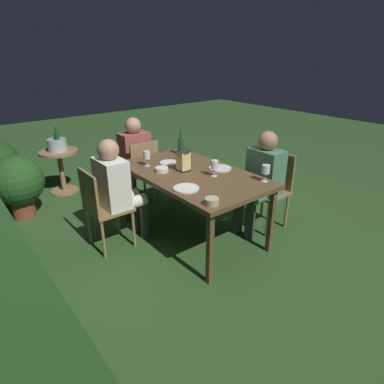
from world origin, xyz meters
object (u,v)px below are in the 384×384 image
person_in_rust (133,155)px  wine_glass_c (266,170)px  dining_table (192,177)px  side_table (61,165)px  wine_glass_b (147,156)px  potted_plant_by_hedge (18,182)px  plate_c (169,163)px  lantern_centerpiece (183,157)px  bowl_olives (162,169)px  wine_glass_a (215,165)px  bowl_bread (212,201)px  chair_side_left_a (271,186)px  plate_a (186,188)px  ice_bucket (57,144)px  chair_side_right_b (102,206)px  person_in_cream (118,187)px  plate_b (220,168)px  green_bottle_on_table (181,146)px  person_in_green (261,178)px  chair_head_far (141,169)px

person_in_rust → wine_glass_c: person_in_rust is taller
dining_table → side_table: dining_table is taller
wine_glass_b → potted_plant_by_hedge: (1.18, 1.12, -0.41)m
wine_glass_c → person_in_rust: bearing=11.6°
plate_c → potted_plant_by_hedge: size_ratio=0.27×
lantern_centerpiece → bowl_olives: bearing=58.9°
wine_glass_c → wine_glass_a: bearing=34.7°
bowl_olives → bowl_bread: bowl_bread is taller
wine_glass_b → side_table: bearing=14.9°
plate_c → chair_side_left_a: bearing=-131.0°
plate_a → ice_bucket: ice_bucket is taller
plate_c → ice_bucket: ice_bucket is taller
chair_side_right_b → wine_glass_b: bearing=-80.3°
person_in_rust → person_in_cream: same height
plate_b → potted_plant_by_hedge: 2.45m
bowl_olives → side_table: bowl_olives is taller
chair_side_left_a → wine_glass_c: 0.67m
green_bottle_on_table → plate_b: size_ratio=1.20×
wine_glass_c → bowl_olives: bearing=36.1°
plate_c → green_bottle_on_table: bearing=-58.3°
wine_glass_a → plate_a: (-0.09, 0.43, -0.11)m
plate_a → potted_plant_by_hedge: 2.26m
dining_table → person_in_rust: bearing=0.0°
dining_table → wine_glass_a: size_ratio=9.82×
chair_side_left_a → bowl_olives: 1.29m
dining_table → ice_bucket: bearing=18.0°
person_in_green → wine_glass_c: 0.46m
wine_glass_b → wine_glass_a: bearing=-153.0°
person_in_rust → green_bottle_on_table: 0.78m
wine_glass_c → green_bottle_on_table: bearing=4.3°
person_in_green → lantern_centerpiece: size_ratio=4.34×
wine_glass_c → plate_c: (1.05, 0.41, -0.11)m
chair_side_right_b → bowl_olives: chair_side_right_b is taller
person_in_cream → plate_c: person_in_cream is taller
chair_side_left_a → person_in_cream: size_ratio=0.76×
chair_side_right_b → green_bottle_on_table: 1.25m
wine_glass_a → wine_glass_c: bearing=-145.3°
dining_table → green_bottle_on_table: bearing=-27.0°
plate_a → ice_bucket: size_ratio=0.70×
plate_c → ice_bucket: size_ratio=0.62×
chair_side_left_a → person_in_cream: (0.75, 1.55, 0.15)m
dining_table → side_table: bearing=18.0°
wine_glass_b → bowl_olives: wine_glass_b is taller
ice_bucket → chair_head_far: bearing=-147.1°
bowl_bread → bowl_olives: bearing=-7.9°
chair_side_left_a → wine_glass_b: wine_glass_b is taller
green_bottle_on_table → plate_a: (-0.91, 0.63, -0.10)m
plate_c → ice_bucket: 1.89m
plate_a → plate_b: size_ratio=0.99×
dining_table → plate_b: (-0.10, -0.31, 0.06)m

